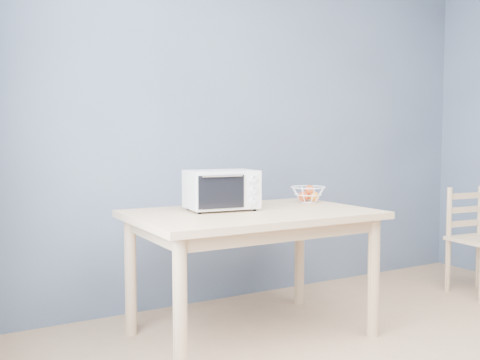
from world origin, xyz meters
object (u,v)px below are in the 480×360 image
dining_table (252,228)px  toaster_oven (219,189)px  fruit_basket (308,194)px  dining_chair (477,242)px

dining_table → toaster_oven: bearing=142.0°
toaster_oven → fruit_basket: toaster_oven is taller
dining_table → toaster_oven: toaster_oven is taller
dining_table → dining_chair: dining_chair is taller
fruit_basket → dining_chair: size_ratio=0.35×
dining_table → fruit_basket: 0.60m
dining_table → fruit_basket: fruit_basket is taller
fruit_basket → dining_table: bearing=-161.3°
toaster_oven → fruit_basket: 0.71m
toaster_oven → fruit_basket: bearing=11.8°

